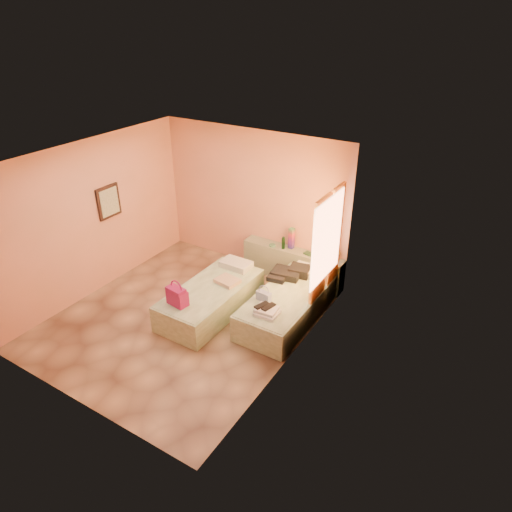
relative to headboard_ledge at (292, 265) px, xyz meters
The scene contains 16 objects.
ground 2.34m from the headboard_ledge, 114.90° to the right, with size 4.50×4.50×0.00m, color tan.
room_walls 2.25m from the headboard_ledge, 116.65° to the right, with size 4.02×4.51×2.81m.
headboard_ledge is the anchor object (origin of this frame).
bed_left 1.84m from the headboard_ledge, 112.65° to the right, with size 0.90×2.00×0.50m, color beige.
bed_right 1.33m from the headboard_ledge, 66.74° to the right, with size 0.90×2.00×0.50m, color beige.
water_bottle 0.48m from the headboard_ledge, 165.02° to the right, with size 0.07×0.07×0.24m, color #153C1D.
rainbow_box 0.54m from the headboard_ledge, 143.01° to the left, with size 0.09×0.09×0.41m, color #9D1357.
small_dish 0.54m from the headboard_ledge, behind, with size 0.13×0.13×0.03m, color #437B59.
green_book 0.47m from the headboard_ledge, ahead, with size 0.16×0.12×0.03m, color #284B2D.
flower_vase 0.94m from the headboard_ledge, ahead, with size 0.22×0.22×0.29m, color silver.
magenta_handbag 2.56m from the headboard_ledge, 109.57° to the right, with size 0.34×0.19×0.32m, color #9D1357.
khaki_garment 1.54m from the headboard_ledge, 110.81° to the right, with size 0.39×0.31×0.07m, color tan.
clothes_pile 0.80m from the headboard_ledge, 68.52° to the right, with size 0.53×0.53×0.16m, color black.
blue_handbag 1.61m from the headboard_ledge, 80.00° to the right, with size 0.25×0.11×0.16m, color #42539F.
towel_stack 1.96m from the headboard_ledge, 74.53° to the right, with size 0.35×0.30×0.10m, color white.
sandal_pair 1.92m from the headboard_ledge, 76.01° to the right, with size 0.19×0.25×0.03m, color black.
Camera 1 is at (4.38, -4.83, 4.72)m, focal length 32.00 mm.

